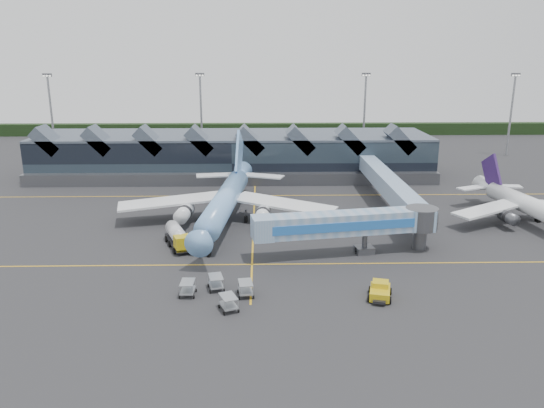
{
  "coord_description": "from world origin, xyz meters",
  "views": [
    {
      "loc": [
        1.26,
        -74.89,
        27.65
      ],
      "look_at": [
        2.98,
        4.32,
        5.0
      ],
      "focal_mm": 35.0,
      "sensor_mm": 36.0,
      "label": 1
    }
  ],
  "objects_px": {
    "regional_jet": "(526,204)",
    "fuel_truck": "(177,235)",
    "main_airliner": "(227,199)",
    "pushback_tug": "(380,291)",
    "jet_bridge": "(358,224)"
  },
  "relations": [
    {
      "from": "regional_jet",
      "to": "fuel_truck",
      "type": "height_order",
      "value": "regional_jet"
    },
    {
      "from": "main_airliner",
      "to": "pushback_tug",
      "type": "height_order",
      "value": "main_airliner"
    },
    {
      "from": "main_airliner",
      "to": "pushback_tug",
      "type": "bearing_deg",
      "value": -50.55
    },
    {
      "from": "regional_jet",
      "to": "pushback_tug",
      "type": "height_order",
      "value": "regional_jet"
    },
    {
      "from": "main_airliner",
      "to": "regional_jet",
      "type": "distance_m",
      "value": 50.22
    },
    {
      "from": "main_airliner",
      "to": "jet_bridge",
      "type": "xyz_separation_m",
      "value": [
        19.44,
        -15.31,
        0.41
      ]
    },
    {
      "from": "fuel_truck",
      "to": "main_airliner",
      "type": "bearing_deg",
      "value": 39.27
    },
    {
      "from": "jet_bridge",
      "to": "pushback_tug",
      "type": "relative_size",
      "value": 5.94
    },
    {
      "from": "main_airliner",
      "to": "jet_bridge",
      "type": "bearing_deg",
      "value": -32.38
    },
    {
      "from": "main_airliner",
      "to": "pushback_tug",
      "type": "xyz_separation_m",
      "value": [
        19.64,
        -29.55,
        -3.23
      ]
    },
    {
      "from": "regional_jet",
      "to": "pushback_tug",
      "type": "distance_m",
      "value": 41.47
    },
    {
      "from": "regional_jet",
      "to": "fuel_truck",
      "type": "relative_size",
      "value": 3.37
    },
    {
      "from": "regional_jet",
      "to": "pushback_tug",
      "type": "bearing_deg",
      "value": -146.5
    },
    {
      "from": "fuel_truck",
      "to": "pushback_tug",
      "type": "relative_size",
      "value": 1.94
    },
    {
      "from": "regional_jet",
      "to": "jet_bridge",
      "type": "distance_m",
      "value": 33.69
    }
  ]
}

